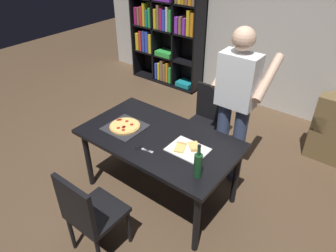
{
  "coord_description": "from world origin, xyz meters",
  "views": [
    {
      "loc": [
        1.57,
        -1.9,
        2.49
      ],
      "look_at": [
        0.0,
        0.15,
        0.8
      ],
      "focal_mm": 32.78,
      "sensor_mm": 36.0,
      "label": 1
    }
  ],
  "objects": [
    {
      "name": "person_serving_pizza",
      "position": [
        0.45,
        0.71,
        1.0
      ],
      "size": [
        0.55,
        0.54,
        1.75
      ],
      "color": "#38476B",
      "rests_on": "ground_plane"
    },
    {
      "name": "pizza_slices_on_towel",
      "position": [
        0.34,
        0.01,
        0.76
      ],
      "size": [
        0.36,
        0.28,
        0.03
      ],
      "color": "white",
      "rests_on": "dining_table"
    },
    {
      "name": "wine_bottle",
      "position": [
        0.61,
        -0.24,
        0.87
      ],
      "size": [
        0.07,
        0.07,
        0.32
      ],
      "color": "#194723",
      "rests_on": "dining_table"
    },
    {
      "name": "kitchen_scissors",
      "position": [
        -0.01,
        -0.25,
        0.76
      ],
      "size": [
        0.2,
        0.09,
        0.01
      ],
      "color": "silver",
      "rests_on": "dining_table"
    },
    {
      "name": "ground_plane",
      "position": [
        0.0,
        0.0,
        0.0
      ],
      "size": [
        12.0,
        12.0,
        0.0
      ],
      "primitive_type": "plane",
      "color": "brown"
    },
    {
      "name": "pepperoni_pizza_on_tray",
      "position": [
        -0.38,
        -0.08,
        0.77
      ],
      "size": [
        0.38,
        0.38,
        0.04
      ],
      "color": "#2D2D33",
      "rests_on": "dining_table"
    },
    {
      "name": "chair_near_camera",
      "position": [
        -0.0,
        -0.93,
        0.51
      ],
      "size": [
        0.42,
        0.42,
        0.9
      ],
      "color": "black",
      "rests_on": "ground_plane"
    },
    {
      "name": "back_wall",
      "position": [
        0.0,
        2.6,
        1.4
      ],
      "size": [
        6.4,
        0.1,
        2.8
      ],
      "primitive_type": "cube",
      "color": "silver",
      "rests_on": "ground_plane"
    },
    {
      "name": "dining_table",
      "position": [
        0.0,
        0.0,
        0.67
      ],
      "size": [
        1.57,
        0.89,
        0.75
      ],
      "color": "black",
      "rests_on": "ground_plane"
    },
    {
      "name": "chair_far_side",
      "position": [
        0.0,
        0.93,
        0.51
      ],
      "size": [
        0.42,
        0.42,
        0.9
      ],
      "color": "black",
      "rests_on": "ground_plane"
    },
    {
      "name": "bookshelf",
      "position": [
        -1.74,
        2.38,
        1.01
      ],
      "size": [
        1.4,
        0.35,
        1.95
      ],
      "color": "black",
      "rests_on": "ground_plane"
    }
  ]
}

